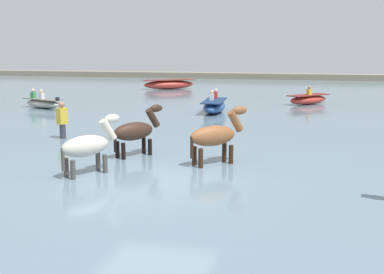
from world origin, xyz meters
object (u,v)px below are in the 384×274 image
(boat_mid_channel, at_px, (308,99))
(boat_near_starboard, at_px, (214,106))
(horse_lead_chestnut, at_px, (215,137))
(horse_flank_pinto, at_px, (88,147))
(horse_trailing_dark_bay, at_px, (136,133))
(person_onlooker_right, at_px, (62,124))
(boat_distant_west, at_px, (43,103))
(boat_far_offshore, at_px, (169,84))

(boat_mid_channel, distance_m, boat_near_starboard, 6.34)
(horse_lead_chestnut, distance_m, boat_near_starboard, 10.64)
(horse_flank_pinto, bearing_deg, horse_trailing_dark_bay, 80.90)
(horse_trailing_dark_bay, xyz_separation_m, horse_flank_pinto, (-0.35, -2.19, -0.01))
(person_onlooker_right, bearing_deg, horse_lead_chestnut, -22.62)
(horse_flank_pinto, bearing_deg, boat_distant_west, 125.53)
(horse_lead_chestnut, distance_m, horse_trailing_dark_bay, 2.37)
(boat_far_offshore, bearing_deg, boat_near_starboard, -64.15)
(horse_lead_chestnut, height_order, boat_near_starboard, horse_lead_chestnut)
(horse_lead_chestnut, relative_size, person_onlooker_right, 1.14)
(horse_flank_pinto, distance_m, boat_near_starboard, 12.18)
(boat_far_offshore, distance_m, person_onlooker_right, 21.09)
(horse_lead_chestnut, xyz_separation_m, person_onlooker_right, (-5.68, 2.37, -0.23))
(horse_trailing_dark_bay, bearing_deg, boat_far_offshore, 105.00)
(horse_trailing_dark_bay, relative_size, horse_flank_pinto, 1.01)
(boat_far_offshore, xyz_separation_m, boat_distant_west, (-2.57, -13.36, -0.09))
(boat_distant_west, bearing_deg, boat_near_starboard, 3.12)
(horse_trailing_dark_bay, relative_size, boat_mid_channel, 0.66)
(boat_near_starboard, bearing_deg, horse_lead_chestnut, -77.95)
(boat_far_offshore, distance_m, boat_mid_channel, 13.27)
(boat_far_offshore, xyz_separation_m, boat_near_starboard, (6.24, -12.88, -0.05))
(boat_distant_west, xyz_separation_m, person_onlooker_right, (5.35, -7.55, 0.21))
(horse_lead_chestnut, xyz_separation_m, boat_mid_channel, (2.01, 15.12, -0.44))
(horse_flank_pinto, height_order, boat_distant_west, horse_flank_pinto)
(horse_trailing_dark_bay, xyz_separation_m, boat_mid_channel, (4.35, 14.70, -0.39))
(boat_near_starboard, height_order, person_onlooker_right, person_onlooker_right)
(horse_lead_chestnut, relative_size, boat_near_starboard, 0.59)
(person_onlooker_right, bearing_deg, horse_trailing_dark_bay, -30.21)
(horse_trailing_dark_bay, height_order, boat_mid_channel, horse_trailing_dark_bay)
(boat_far_offshore, relative_size, boat_near_starboard, 1.23)
(horse_trailing_dark_bay, height_order, boat_distant_west, horse_trailing_dark_bay)
(horse_trailing_dark_bay, relative_size, boat_distant_west, 0.69)
(person_onlooker_right, bearing_deg, boat_mid_channel, 58.92)
(boat_far_offshore, xyz_separation_m, person_onlooker_right, (2.78, -20.91, 0.12))
(horse_flank_pinto, bearing_deg, boat_mid_channel, 74.46)
(boat_distant_west, bearing_deg, boat_far_offshore, 79.10)
(horse_flank_pinto, relative_size, boat_mid_channel, 0.66)
(horse_trailing_dark_bay, height_order, person_onlooker_right, horse_trailing_dark_bay)
(horse_lead_chestnut, height_order, horse_flank_pinto, horse_lead_chestnut)
(horse_trailing_dark_bay, distance_m, horse_flank_pinto, 2.22)
(boat_far_offshore, bearing_deg, horse_trailing_dark_bay, -75.00)
(horse_lead_chestnut, xyz_separation_m, boat_distant_west, (-11.03, 9.91, -0.45))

